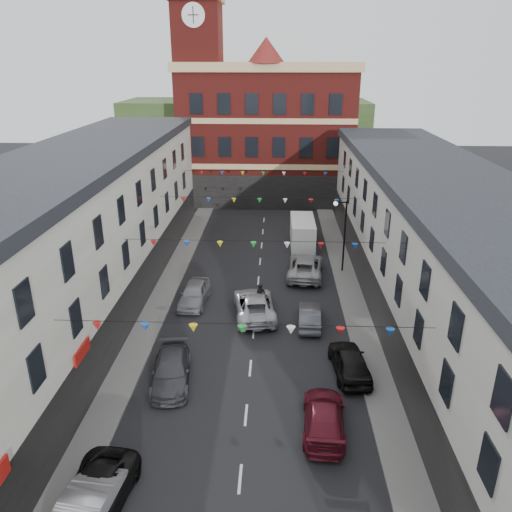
# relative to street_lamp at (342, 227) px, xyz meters

# --- Properties ---
(ground) EXTENTS (160.00, 160.00, 0.00)m
(ground) POSITION_rel_street_lamp_xyz_m (-6.55, -14.00, -3.90)
(ground) COLOR black
(ground) RESTS_ON ground
(pavement_left) EXTENTS (1.80, 64.00, 0.15)m
(pavement_left) POSITION_rel_street_lamp_xyz_m (-13.45, -12.00, -3.83)
(pavement_left) COLOR #605E5B
(pavement_left) RESTS_ON ground
(pavement_right) EXTENTS (1.80, 64.00, 0.15)m
(pavement_right) POSITION_rel_street_lamp_xyz_m (0.35, -12.00, -3.83)
(pavement_right) COLOR #605E5B
(pavement_right) RESTS_ON ground
(terrace_left) EXTENTS (8.40, 56.00, 10.70)m
(terrace_left) POSITION_rel_street_lamp_xyz_m (-18.33, -13.00, 1.44)
(terrace_left) COLOR beige
(terrace_left) RESTS_ON ground
(terrace_right) EXTENTS (8.40, 56.00, 9.70)m
(terrace_right) POSITION_rel_street_lamp_xyz_m (5.23, -13.00, 0.95)
(terrace_right) COLOR beige
(terrace_right) RESTS_ON ground
(civic_building) EXTENTS (20.60, 13.30, 18.50)m
(civic_building) POSITION_rel_street_lamp_xyz_m (-6.55, 23.95, 4.23)
(civic_building) COLOR maroon
(civic_building) RESTS_ON ground
(clock_tower) EXTENTS (5.60, 5.60, 30.00)m
(clock_tower) POSITION_rel_street_lamp_xyz_m (-14.05, 21.00, 11.03)
(clock_tower) COLOR maroon
(clock_tower) RESTS_ON ground
(distant_hill) EXTENTS (40.00, 14.00, 10.00)m
(distant_hill) POSITION_rel_street_lamp_xyz_m (-10.55, 48.00, 1.10)
(distant_hill) COLOR #2D4520
(distant_hill) RESTS_ON ground
(street_lamp) EXTENTS (1.10, 0.36, 6.00)m
(street_lamp) POSITION_rel_street_lamp_xyz_m (0.00, 0.00, 0.00)
(street_lamp) COLOR black
(street_lamp) RESTS_ON ground
(car_left_c) EXTENTS (2.83, 5.30, 1.42)m
(car_left_c) POSITION_rel_street_lamp_xyz_m (-12.05, -23.93, -3.20)
(car_left_c) COLOR black
(car_left_c) RESTS_ON ground
(car_left_d) EXTENTS (2.55, 5.11, 1.42)m
(car_left_d) POSITION_rel_street_lamp_xyz_m (-10.72, -15.41, -3.19)
(car_left_d) COLOR #393A40
(car_left_d) RESTS_ON ground
(car_left_e) EXTENTS (2.04, 4.56, 1.52)m
(car_left_e) POSITION_rel_street_lamp_xyz_m (-10.96, -6.07, -3.14)
(car_left_e) COLOR gray
(car_left_e) RESTS_ON ground
(car_right_c) EXTENTS (2.27, 4.90, 1.39)m
(car_right_c) POSITION_rel_street_lamp_xyz_m (-2.85, -18.82, -3.21)
(car_right_c) COLOR maroon
(car_right_c) RESTS_ON ground
(car_right_d) EXTENTS (2.18, 4.62, 1.53)m
(car_right_d) POSITION_rel_street_lamp_xyz_m (-1.05, -14.27, -3.14)
(car_right_d) COLOR black
(car_right_d) RESTS_ON ground
(car_right_e) EXTENTS (1.55, 4.03, 1.31)m
(car_right_e) POSITION_rel_street_lamp_xyz_m (-2.95, -8.88, -3.25)
(car_right_e) COLOR #4E4F56
(car_right_e) RESTS_ON ground
(car_right_f) EXTENTS (3.19, 6.01, 1.61)m
(car_right_f) POSITION_rel_street_lamp_xyz_m (-2.83, -0.84, -3.10)
(car_right_f) COLOR #A2A5A7
(car_right_f) RESTS_ON ground
(moving_car) EXTENTS (3.34, 5.96, 1.57)m
(moving_car) POSITION_rel_street_lamp_xyz_m (-6.60, -7.69, -3.12)
(moving_car) COLOR #BABBC2
(moving_car) RESTS_ON ground
(white_van) EXTENTS (2.17, 5.59, 2.47)m
(white_van) POSITION_rel_street_lamp_xyz_m (-2.75, 6.40, -2.67)
(white_van) COLOR white
(white_van) RESTS_ON ground
(pedestrian) EXTENTS (0.66, 0.44, 1.78)m
(pedestrian) POSITION_rel_street_lamp_xyz_m (-6.23, -6.58, -3.01)
(pedestrian) COLOR black
(pedestrian) RESTS_ON ground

